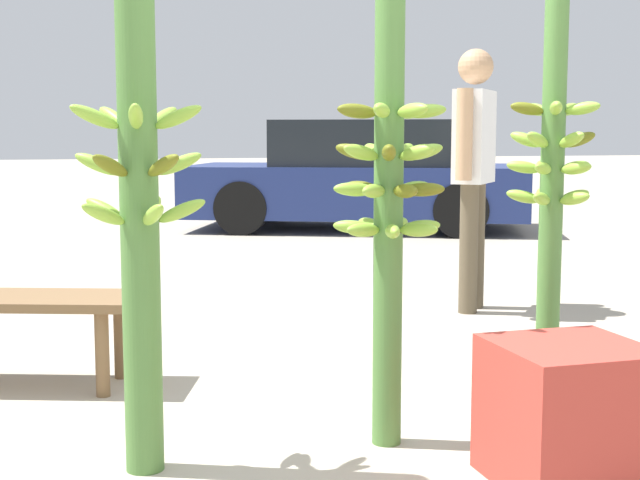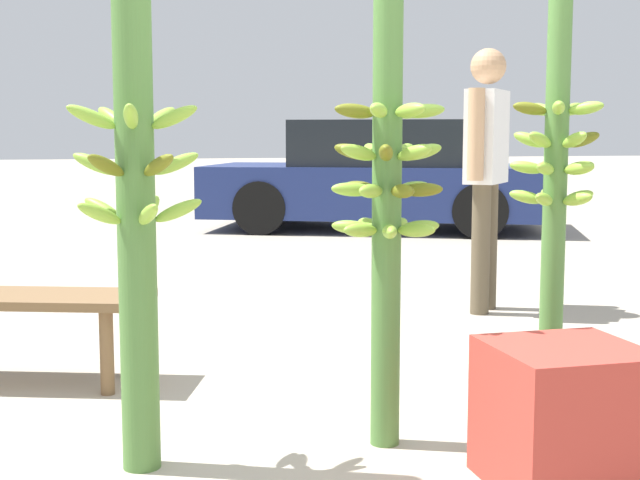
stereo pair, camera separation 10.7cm
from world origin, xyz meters
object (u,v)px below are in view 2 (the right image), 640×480
vendor_person (486,156)px  parked_car (380,177)px  banana_stalk_right (555,185)px  produce_crate (564,417)px  banana_stalk_center (387,198)px  banana_stalk_left (136,217)px

vendor_person → parked_car: 5.01m
parked_car → banana_stalk_right: bearing=-169.1°
parked_car → produce_crate: 7.83m
banana_stalk_center → vendor_person: size_ratio=1.02×
vendor_person → banana_stalk_left: bearing=173.4°
banana_stalk_right → produce_crate: 1.04m
vendor_person → produce_crate: size_ratio=3.60×
banana_stalk_right → parked_car: (1.54, 6.89, -0.30)m
banana_stalk_left → produce_crate: bearing=-21.2°
parked_car → produce_crate: (-1.88, -7.59, -0.39)m
vendor_person → produce_crate: vendor_person is taller
banana_stalk_center → produce_crate: banana_stalk_center is taller
banana_stalk_center → produce_crate: size_ratio=3.68×
banana_stalk_center → banana_stalk_right: 0.78m
vendor_person → parked_car: (0.92, 4.91, -0.36)m
banana_stalk_center → banana_stalk_left: bearing=-178.9°
vendor_person → banana_stalk_center: bearing=-173.4°
banana_stalk_left → vendor_person: size_ratio=0.99×
banana_stalk_left → banana_stalk_right: banana_stalk_right is taller
banana_stalk_center → vendor_person: (1.38, 2.17, 0.09)m
parked_car → produce_crate: parked_car is taller
banana_stalk_right → produce_crate: size_ratio=3.81×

